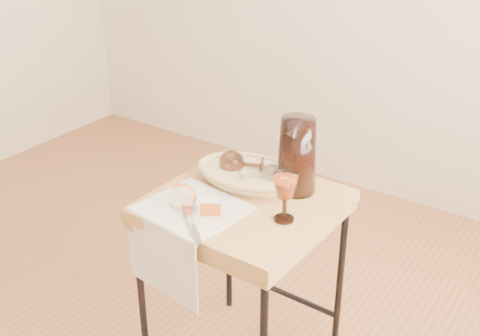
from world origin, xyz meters
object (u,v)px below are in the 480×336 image
Objects in this scene: tea_towel at (193,208)px; table_knife at (191,220)px; wine_goblet at (285,198)px; goblet_lying_b at (258,176)px; apple_half at (183,195)px; bread_basket at (249,176)px; goblet_lying_a at (245,164)px; pitcher at (297,155)px; side_table at (243,288)px.

table_knife is (0.05, -0.07, 0.01)m from tea_towel.
wine_goblet is at bearing 80.04° from table_knife.
tea_towel is at bearing -155.32° from goblet_lying_b.
apple_half is at bearing -155.91° from tea_towel.
apple_half is 0.38× the size of table_knife.
apple_half reaches higher than bread_basket.
wine_goblet reaches higher than tea_towel.
goblet_lying_a reaches higher than goblet_lying_b.
tea_towel is 1.03× the size of pitcher.
wine_goblet is (0.25, -0.16, 0.02)m from goblet_lying_a.
goblet_lying_b is at bearing -27.31° from bread_basket.
apple_half is at bearing -158.75° from wine_goblet.
tea_towel is 0.27m from goblet_lying_a.
goblet_lying_b is 0.30m from table_knife.
bread_basket is 0.32m from table_knife.
tea_towel is at bearing -2.01° from apple_half.
side_table is at bearing 118.55° from table_knife.
apple_half is (-0.07, -0.25, 0.02)m from bread_basket.
bread_basket is at bearing -149.19° from pitcher.
bread_basket is 0.19m from pitcher.
side_table is 2.40× the size of pitcher.
goblet_lying_a is at bearing 147.93° from bread_basket.
apple_half reaches higher than table_knife.
pitcher is (0.18, 0.03, 0.07)m from goblet_lying_a.
goblet_lying_a is at bearing 136.14° from table_knife.
wine_goblet is at bearing 2.05° from apple_half.
side_table is 2.13× the size of bread_basket.
wine_goblet is (0.17, -0.12, 0.03)m from goblet_lying_b.
goblet_lying_a reaches higher than table_knife.
goblet_lying_b is at bearing 74.56° from tea_towel.
pitcher is at bearing 55.51° from side_table.
apple_half is (-0.03, -0.01, 0.04)m from tea_towel.
wine_goblet is at bearing -78.37° from goblet_lying_b.
bread_basket is 3.87× the size of apple_half.
goblet_lying_a reaches higher than bread_basket.
goblet_lying_b is at bearing 122.06° from table_knife.
tea_towel is 0.25m from bread_basket.
bread_basket is at bearing 131.50° from goblet_lying_a.
pitcher is 0.41m from table_knife.
bread_basket is 1.13× the size of pitcher.
goblet_lying_b reaches higher than tea_towel.
apple_half is (-0.12, -0.24, -0.00)m from goblet_lying_b.
pitcher is 3.42× the size of apple_half.
tea_towel is at bearing -105.77° from bread_basket.
table_knife is at bearing -58.34° from apple_half.
wine_goblet reaches higher than side_table.
bread_basket is 0.04m from goblet_lying_a.
side_table is 0.43m from goblet_lying_a.
goblet_lying_a is 0.29m from wine_goblet.
table_knife is at bearing -141.16° from goblet_lying_b.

